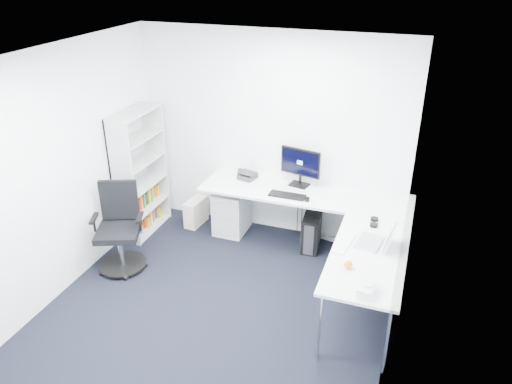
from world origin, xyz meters
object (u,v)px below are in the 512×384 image
(task_chair, at_px, (118,230))
(laptop, at_px, (370,233))
(monitor, at_px, (300,167))
(bookshelf, at_px, (140,173))
(l_desk, at_px, (296,233))

(task_chair, height_order, laptop, task_chair)
(monitor, relative_size, laptop, 1.53)
(bookshelf, bearing_deg, monitor, 13.31)
(l_desk, distance_m, bookshelf, 2.22)
(monitor, bearing_deg, bookshelf, -154.87)
(bookshelf, distance_m, monitor, 2.12)
(task_chair, bearing_deg, bookshelf, 81.48)
(task_chair, xyz_separation_m, laptop, (2.89, 0.30, 0.37))
(task_chair, relative_size, laptop, 3.03)
(l_desk, distance_m, task_chair, 2.15)
(monitor, xyz_separation_m, laptop, (1.05, -1.11, -0.14))
(bookshelf, distance_m, laptop, 3.17)
(l_desk, relative_size, laptop, 7.53)
(l_desk, xyz_separation_m, monitor, (-0.12, 0.54, 0.65))
(laptop, bearing_deg, bookshelf, 177.09)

